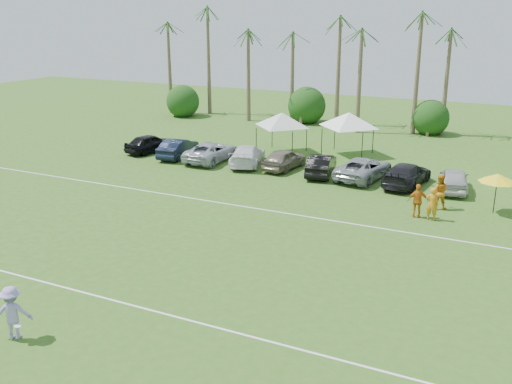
% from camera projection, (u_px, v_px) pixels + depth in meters
% --- Properties ---
extents(ground, '(120.00, 120.00, 0.00)m').
position_uv_depth(ground, '(69.00, 323.00, 20.32)').
color(ground, '#345C1B').
rests_on(ground, ground).
extents(field_lines, '(80.00, 12.10, 0.01)m').
position_uv_depth(field_lines, '(189.00, 244.00, 27.19)').
color(field_lines, white).
rests_on(field_lines, ground).
extents(palm_tree_0, '(2.40, 2.40, 8.90)m').
position_uv_depth(palm_tree_0, '(160.00, 42.00, 59.77)').
color(palm_tree_0, brown).
rests_on(palm_tree_0, ground).
extents(palm_tree_1, '(2.40, 2.40, 9.90)m').
position_uv_depth(palm_tree_1, '(201.00, 34.00, 57.44)').
color(palm_tree_1, brown).
rests_on(palm_tree_1, ground).
extents(palm_tree_2, '(2.40, 2.40, 10.90)m').
position_uv_depth(palm_tree_2, '(245.00, 26.00, 55.11)').
color(palm_tree_2, brown).
rests_on(palm_tree_2, ground).
extents(palm_tree_3, '(2.40, 2.40, 11.90)m').
position_uv_depth(palm_tree_3, '(283.00, 17.00, 53.20)').
color(palm_tree_3, brown).
rests_on(palm_tree_3, ground).
extents(palm_tree_4, '(2.40, 2.40, 8.90)m').
position_uv_depth(palm_tree_4, '(323.00, 47.00, 52.34)').
color(palm_tree_4, brown).
rests_on(palm_tree_4, ground).
extents(palm_tree_5, '(2.40, 2.40, 9.90)m').
position_uv_depth(palm_tree_5, '(366.00, 38.00, 50.42)').
color(palm_tree_5, brown).
rests_on(palm_tree_5, ground).
extents(palm_tree_6, '(2.40, 2.40, 10.90)m').
position_uv_depth(palm_tree_6, '(413.00, 28.00, 48.51)').
color(palm_tree_6, brown).
rests_on(palm_tree_6, ground).
extents(palm_tree_7, '(2.40, 2.40, 11.90)m').
position_uv_depth(palm_tree_7, '(463.00, 18.00, 46.60)').
color(palm_tree_7, brown).
rests_on(palm_tree_7, ground).
extents(bush_tree_0, '(4.00, 4.00, 4.00)m').
position_uv_depth(bush_tree_0, '(192.00, 97.00, 61.11)').
color(bush_tree_0, brown).
rests_on(bush_tree_0, ground).
extents(bush_tree_1, '(4.00, 4.00, 4.00)m').
position_uv_depth(bush_tree_1, '(305.00, 105.00, 55.75)').
color(bush_tree_1, brown).
rests_on(bush_tree_1, ground).
extents(bush_tree_2, '(4.00, 4.00, 4.00)m').
position_uv_depth(bush_tree_2, '(431.00, 114.00, 50.79)').
color(bush_tree_2, brown).
rests_on(bush_tree_2, ground).
extents(sideline_player_a, '(0.69, 0.48, 1.80)m').
position_uv_depth(sideline_player_a, '(432.00, 204.00, 30.05)').
color(sideline_player_a, orange).
rests_on(sideline_player_a, ground).
extents(sideline_player_b, '(1.06, 0.87, 2.00)m').
position_uv_depth(sideline_player_b, '(439.00, 192.00, 31.76)').
color(sideline_player_b, orange).
rests_on(sideline_player_b, ground).
extents(sideline_player_c, '(1.18, 0.80, 1.85)m').
position_uv_depth(sideline_player_c, '(418.00, 201.00, 30.44)').
color(sideline_player_c, orange).
rests_on(sideline_player_c, ground).
extents(canopy_tent_left, '(4.58, 4.58, 3.71)m').
position_uv_depth(canopy_tent_left, '(282.00, 113.00, 43.60)').
color(canopy_tent_left, black).
rests_on(canopy_tent_left, ground).
extents(canopy_tent_right, '(4.78, 4.78, 3.87)m').
position_uv_depth(canopy_tent_right, '(349.00, 112.00, 42.87)').
color(canopy_tent_right, black).
rests_on(canopy_tent_right, ground).
extents(market_umbrella, '(2.02, 2.02, 2.25)m').
position_uv_depth(market_umbrella, '(498.00, 178.00, 30.73)').
color(market_umbrella, black).
rests_on(market_umbrella, ground).
extents(frisbee_player, '(1.42, 1.27, 1.91)m').
position_uv_depth(frisbee_player, '(13.00, 313.00, 19.11)').
color(frisbee_player, '#9D92D0').
rests_on(frisbee_player, ground).
extents(parked_car_0, '(2.77, 4.52, 1.44)m').
position_uv_depth(parked_car_0, '(150.00, 143.00, 44.62)').
color(parked_car_0, black).
rests_on(parked_car_0, ground).
extents(parked_car_1, '(2.00, 4.51, 1.44)m').
position_uv_depth(parked_car_1, '(178.00, 148.00, 43.07)').
color(parked_car_1, black).
rests_on(parked_car_1, ground).
extents(parked_car_2, '(2.44, 5.20, 1.44)m').
position_uv_depth(parked_car_2, '(211.00, 152.00, 41.97)').
color(parked_car_2, '#AAAEB8').
rests_on(parked_car_2, ground).
extents(parked_car_3, '(3.30, 5.32, 1.44)m').
position_uv_depth(parked_car_3, '(247.00, 155.00, 40.98)').
color(parked_car_3, white).
rests_on(parked_car_3, ground).
extents(parked_car_4, '(2.15, 4.38, 1.44)m').
position_uv_depth(parked_car_4, '(284.00, 159.00, 39.91)').
color(parked_car_4, '#7B705E').
rests_on(parked_car_4, ground).
extents(parked_car_5, '(2.28, 4.57, 1.44)m').
position_uv_depth(parked_car_5, '(321.00, 165.00, 38.43)').
color(parked_car_5, black).
rests_on(parked_car_5, ground).
extents(parked_car_6, '(3.15, 5.48, 1.44)m').
position_uv_depth(parked_car_6, '(364.00, 168.00, 37.50)').
color(parked_car_6, '#92979C').
rests_on(parked_car_6, ground).
extents(parked_car_7, '(2.64, 5.18, 1.44)m').
position_uv_depth(parked_car_7, '(407.00, 174.00, 36.12)').
color(parked_car_7, black).
rests_on(parked_car_7, ground).
extents(parked_car_8, '(2.29, 4.42, 1.44)m').
position_uv_depth(parked_car_8, '(454.00, 179.00, 35.07)').
color(parked_car_8, '#BBBBBB').
rests_on(parked_car_8, ground).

